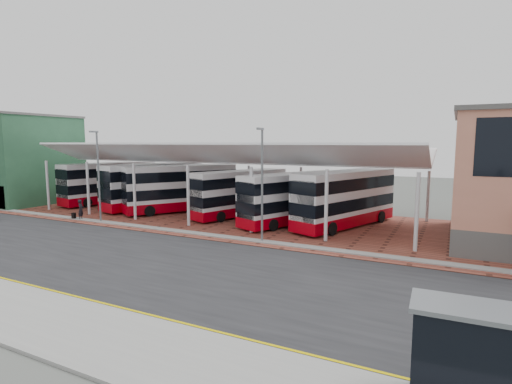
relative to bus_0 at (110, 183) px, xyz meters
The scene contains 20 objects.
ground 26.86m from the bus_0, 34.28° to the right, with size 140.00×140.00×0.00m, color #4A4D48.
road 27.43m from the bus_0, 36.02° to the right, with size 120.00×14.00×0.02m, color black.
forecourt 24.31m from the bus_0, ahead, with size 72.00×16.00×0.06m, color brown.
sidewalk 32.76m from the bus_0, 47.44° to the right, with size 120.00×4.00×0.14m, color gray.
north_kerb 23.93m from the bus_0, 21.86° to the right, with size 120.00×0.80×0.14m, color gray.
yellow_line_near 31.33m from the bus_0, 44.96° to the right, with size 120.00×0.12×0.01m, color #DBBD00.
yellow_line_far 31.11m from the bus_0, 44.56° to the right, with size 120.00×0.12×0.01m, color #DBBD00.
canopy 16.50m from the bus_0, ahead, with size 37.00×11.63×7.07m.
shop_green 9.31m from the bus_0, 152.57° to the right, with size 6.40×10.20×10.22m.
lamp_west 12.12m from the bus_0, 47.35° to the right, with size 0.16×0.90×8.07m.
lamp_east 25.74m from the bus_0, 20.05° to the right, with size 0.16×0.90×8.07m.
bus_0 is the anchor object (origin of this frame).
bus_1 7.09m from the bus_0, ahead, with size 5.38×11.85×4.76m.
bus_2 11.19m from the bus_0, ahead, with size 8.34×11.08×4.72m.
bus_3 17.76m from the bus_0, ahead, with size 5.74×10.77×4.35m.
bus_4 23.72m from the bus_0, ahead, with size 6.44×10.72×4.38m.
bus_5 28.07m from the bus_0, ahead, with size 6.34×11.53×4.67m.
pedestrian 10.73m from the bus_0, 56.98° to the right, with size 0.68×0.44×1.85m, color black.
suitcase 10.54m from the bus_0, 61.22° to the right, with size 0.35×0.25×0.60m, color black.
bus_shelter 43.84m from the bus_0, 31.58° to the right, with size 3.55×1.73×2.79m.
Camera 1 is at (14.12, -18.73, 7.06)m, focal length 28.00 mm.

